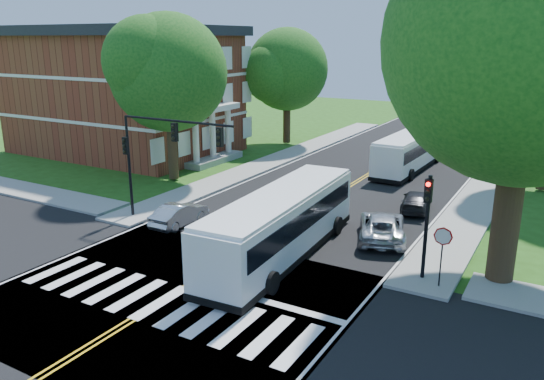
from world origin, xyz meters
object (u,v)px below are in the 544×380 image
Objects in this scene: signal_nw at (159,146)px; bus_lead at (282,223)px; bus_follow at (410,151)px; suv at (382,226)px; dark_sedan at (416,201)px; signal_ne at (427,214)px; hatchback at (179,214)px.

signal_nw is 8.22m from bus_lead.
suv is at bearing 103.03° from bus_follow.
bus_lead is 3.08× the size of dark_sedan.
signal_ne is at bearing -177.18° from bus_lead.
signal_ne is 1.18× the size of hatchback.
bus_lead is 19.82m from bus_follow.
signal_ne is 0.37× the size of bus_lead.
suv reaches higher than hatchback.
hatchback is at bearing -11.25° from bus_lead.
bus_lead reaches higher than suv.
suv is at bearing 128.50° from signal_ne.
dark_sedan is (-2.80, 9.32, -2.39)m from signal_ne.
hatchback is (-6.89, 0.99, -1.01)m from bus_lead.
dark_sedan is at bearing -112.59° from bus_lead.
bus_follow is 2.94× the size of hatchback.
dark_sedan is (0.24, 5.50, -0.10)m from suv.
suv is (3.00, -15.34, -0.82)m from bus_follow.
hatchback is 0.78× the size of suv.
signal_nw reaches higher than dark_sedan.
hatchback is at bearing 30.60° from dark_sedan.
signal_ne reaches higher than suv.
signal_nw is 14.13m from signal_ne.
hatchback is 0.96× the size of dark_sedan.
bus_lead reaches higher than dark_sedan.
suv reaches higher than dark_sedan.
signal_nw is 0.65× the size of bus_follow.
bus_lead reaches higher than hatchback.
bus_follow is at bearing 67.31° from signal_nw.
bus_follow reaches higher than hatchback.
signal_nw reaches higher than bus_lead.
bus_follow is (8.01, 19.17, -2.89)m from signal_nw.
suv is at bearing -129.44° from bus_lead.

